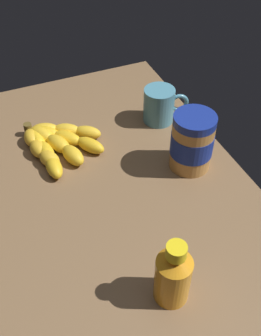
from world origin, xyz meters
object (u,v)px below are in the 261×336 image
at_px(banana_bunch, 55,143).
at_px(peanut_butter_jar, 192,142).
at_px(honey_bottle, 173,275).
at_px(coffee_mug, 160,105).

height_order(banana_bunch, peanut_butter_jar, peanut_butter_jar).
distance_m(peanut_butter_jar, honey_bottle, 0.33).
xyz_separation_m(banana_bunch, honey_bottle, (0.45, 0.08, 0.04)).
relative_size(peanut_butter_jar, honey_bottle, 0.98).
distance_m(honey_bottle, coffee_mug, 0.49).
height_order(peanut_butter_jar, coffee_mug, peanut_butter_jar).
relative_size(peanut_butter_jar, coffee_mug, 1.21).
bearing_deg(coffee_mug, peanut_butter_jar, -3.28).
xyz_separation_m(banana_bunch, peanut_butter_jar, (0.17, 0.27, 0.05)).
height_order(banana_bunch, coffee_mug, coffee_mug).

